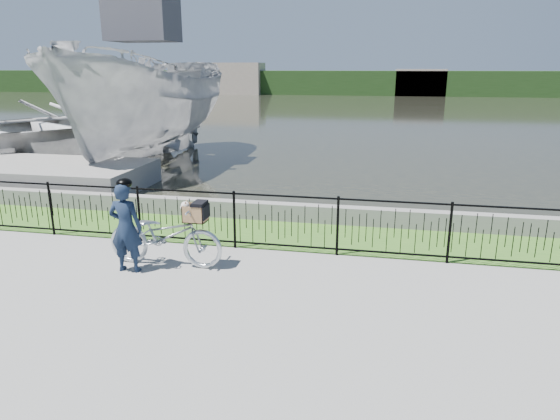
% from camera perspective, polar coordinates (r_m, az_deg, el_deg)
% --- Properties ---
extents(ground, '(120.00, 120.00, 0.00)m').
position_cam_1_polar(ground, '(8.23, -1.59, -8.60)').
color(ground, gray).
rests_on(ground, ground).
extents(grass_strip, '(60.00, 2.00, 0.01)m').
position_cam_1_polar(grass_strip, '(10.60, 1.59, -2.83)').
color(grass_strip, '#3A6720').
rests_on(grass_strip, ground).
extents(water, '(120.00, 120.00, 0.00)m').
position_cam_1_polar(water, '(40.46, 9.23, 10.94)').
color(water, black).
rests_on(water, ground).
extents(quay_wall, '(60.00, 0.30, 0.40)m').
position_cam_1_polar(quay_wall, '(11.48, 2.47, -0.33)').
color(quay_wall, slate).
rests_on(quay_wall, ground).
extents(fence, '(14.00, 0.06, 1.15)m').
position_cam_1_polar(fence, '(9.49, 0.57, -1.48)').
color(fence, black).
rests_on(fence, ground).
extents(far_treeline, '(120.00, 6.00, 3.00)m').
position_cam_1_polar(far_treeline, '(67.33, 10.39, 14.11)').
color(far_treeline, '#1F3B16').
rests_on(far_treeline, ground).
extents(far_building_left, '(8.00, 4.00, 4.00)m').
position_cam_1_polar(far_building_left, '(68.21, -5.45, 14.73)').
color(far_building_left, gray).
rests_on(far_building_left, ground).
extents(far_building_right, '(6.00, 3.00, 3.20)m').
position_cam_1_polar(far_building_right, '(65.95, 15.72, 13.84)').
color(far_building_right, gray).
rests_on(far_building_right, ground).
extents(bicycle_rig, '(2.11, 0.74, 1.23)m').
position_cam_1_polar(bicycle_rig, '(9.07, -12.95, -2.80)').
color(bicycle_rig, silver).
rests_on(bicycle_rig, ground).
extents(cyclist, '(0.58, 0.39, 1.65)m').
position_cam_1_polar(cyclist, '(8.91, -17.23, -1.75)').
color(cyclist, '#121E33').
rests_on(cyclist, ground).
extents(boat_near, '(4.13, 10.60, 5.87)m').
position_cam_1_polar(boat_near, '(18.74, -14.81, 11.53)').
color(boat_near, '#B1B0B0').
rests_on(boat_near, water).
extents(boat_far, '(11.96, 13.10, 2.22)m').
position_cam_1_polar(boat_far, '(21.29, -25.44, 8.23)').
color(boat_far, '#B1B0B0').
rests_on(boat_far, water).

